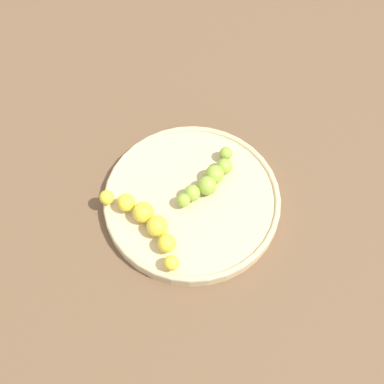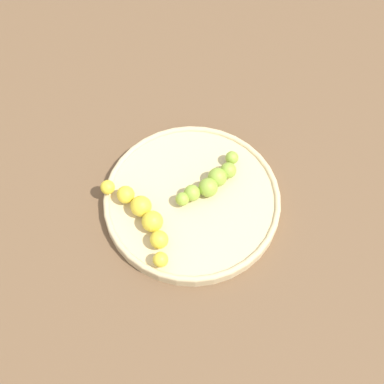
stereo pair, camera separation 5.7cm
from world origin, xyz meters
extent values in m
plane|color=brown|center=(0.00, 0.00, 0.00)|extent=(2.40, 2.40, 0.00)
cylinder|color=#D1B784|center=(0.00, 0.00, 0.01)|extent=(0.28, 0.28, 0.02)
torus|color=#D1B784|center=(0.00, 0.00, 0.02)|extent=(0.28, 0.28, 0.01)
sphere|color=yellow|center=(-0.10, -0.07, 0.04)|extent=(0.02, 0.02, 0.02)
sphere|color=yellow|center=(-0.09, -0.04, 0.04)|extent=(0.03, 0.03, 0.03)
sphere|color=yellow|center=(-0.08, -0.01, 0.04)|extent=(0.03, 0.03, 0.03)
sphere|color=yellow|center=(-0.08, 0.03, 0.04)|extent=(0.03, 0.03, 0.03)
sphere|color=yellow|center=(-0.09, 0.06, 0.04)|extent=(0.03, 0.03, 0.03)
sphere|color=yellow|center=(-0.10, 0.09, 0.04)|extent=(0.02, 0.02, 0.02)
sphere|color=#8CAD38|center=(-0.02, 0.00, 0.03)|extent=(0.02, 0.02, 0.02)
sphere|color=#8CAD38|center=(0.00, 0.00, 0.03)|extent=(0.03, 0.03, 0.03)
sphere|color=#8CAD38|center=(0.03, -0.01, 0.03)|extent=(0.03, 0.03, 0.03)
sphere|color=#8CAD38|center=(0.05, 0.00, 0.03)|extent=(0.03, 0.03, 0.03)
sphere|color=#8CAD38|center=(0.07, 0.00, 0.03)|extent=(0.03, 0.03, 0.03)
sphere|color=#8CAD38|center=(0.09, 0.02, 0.03)|extent=(0.02, 0.02, 0.02)
camera|label=1|loc=(-0.29, -0.30, 0.76)|focal=49.88mm
camera|label=2|loc=(-0.24, -0.34, 0.76)|focal=49.88mm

